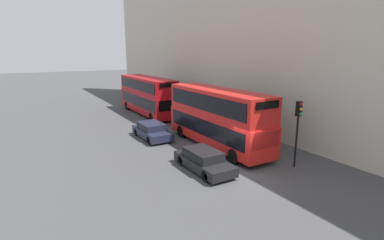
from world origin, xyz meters
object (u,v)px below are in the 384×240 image
(car_dark_sedan, at_px, (203,159))
(bus_second_in_queue, at_px, (147,94))
(bus_leading, at_px, (217,115))
(traffic_light, at_px, (298,121))
(car_hatchback, at_px, (152,130))

(car_dark_sedan, bearing_deg, bus_second_in_queue, 78.74)
(bus_leading, distance_m, traffic_light, 6.20)
(car_dark_sedan, distance_m, car_hatchback, 7.91)
(bus_leading, xyz_separation_m, car_dark_sedan, (-3.40, -3.43, -1.71))
(car_hatchback, bearing_deg, car_dark_sedan, -90.00)
(car_dark_sedan, relative_size, car_hatchback, 1.02)
(bus_second_in_queue, bearing_deg, car_hatchback, -110.35)
(bus_second_in_queue, distance_m, car_dark_sedan, 17.49)
(traffic_light, bearing_deg, car_dark_sedan, 154.14)
(bus_leading, distance_m, bus_second_in_queue, 13.65)
(bus_leading, xyz_separation_m, car_hatchback, (-3.40, 4.48, -1.70))
(car_hatchback, relative_size, traffic_light, 1.06)
(car_dark_sedan, bearing_deg, traffic_light, -25.86)
(bus_second_in_queue, xyz_separation_m, car_dark_sedan, (-3.40, -17.08, -1.64))
(car_dark_sedan, xyz_separation_m, car_hatchback, (-0.00, 7.91, 0.01))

